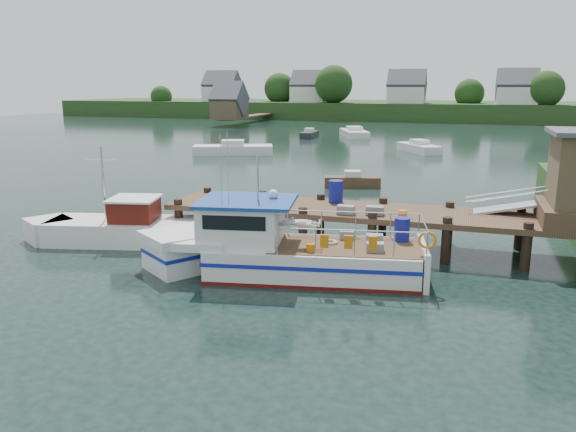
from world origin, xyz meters
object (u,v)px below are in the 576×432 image
(dock, at_px, (512,195))
(moored_e, at_px, (309,134))
(moored_rowboat, at_px, (352,181))
(lobster_boat, at_px, (278,249))
(moored_d, at_px, (354,133))
(moored_b, at_px, (419,148))
(work_boat, at_px, (116,227))
(moored_a, at_px, (233,149))

(dock, xyz_separation_m, moored_e, (-18.59, 41.70, -1.84))
(moored_rowboat, bearing_deg, moored_e, 126.15)
(dock, distance_m, lobster_boat, 8.24)
(lobster_boat, height_order, moored_d, lobster_boat)
(moored_rowboat, relative_size, moored_b, 0.65)
(moored_b, distance_m, moored_e, 16.87)
(dock, bearing_deg, moored_e, 114.02)
(moored_b, bearing_deg, work_boat, -82.94)
(lobster_boat, xyz_separation_m, moored_e, (-11.54, 45.72, -0.41))
(dock, relative_size, lobster_boat, 1.76)
(lobster_boat, xyz_separation_m, moored_d, (-6.97, 48.73, -0.38))
(moored_d, bearing_deg, moored_b, -49.60)
(moored_rowboat, xyz_separation_m, moored_d, (-6.16, 32.49, 0.08))
(moored_b, relative_size, moored_e, 1.33)
(dock, relative_size, moored_e, 4.17)
(lobster_boat, relative_size, moored_rowboat, 2.74)
(moored_d, bearing_deg, dock, -63.96)
(moored_rowboat, relative_size, moored_d, 0.47)
(dock, distance_m, moored_b, 31.55)
(moored_a, bearing_deg, lobster_boat, -65.61)
(work_boat, bearing_deg, moored_d, 76.58)
(dock, height_order, moored_rowboat, dock)
(moored_a, bearing_deg, moored_rowboat, -45.02)
(dock, height_order, moored_b, dock)
(lobster_boat, bearing_deg, moored_rowboat, 82.82)
(lobster_boat, relative_size, moored_d, 1.29)
(moored_a, xyz_separation_m, moored_e, (2.13, 17.11, -0.06))
(lobster_boat, height_order, work_boat, lobster_boat)
(work_boat, height_order, moored_d, work_boat)
(work_boat, distance_m, moored_b, 34.47)
(moored_rowboat, distance_m, moored_b, 18.93)
(moored_rowboat, bearing_deg, moored_a, 152.28)
(lobster_boat, bearing_deg, dock, 19.72)
(moored_rowboat, bearing_deg, work_boat, -97.08)
(moored_b, bearing_deg, lobster_boat, -71.00)
(moored_e, bearing_deg, moored_d, 21.47)
(work_boat, bearing_deg, lobster_boat, -26.37)
(moored_a, bearing_deg, dock, -51.03)
(moored_e, bearing_deg, dock, -77.89)
(lobster_boat, distance_m, moored_d, 49.23)
(dock, relative_size, moored_rowboat, 4.84)
(moored_e, bearing_deg, work_boat, -96.13)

